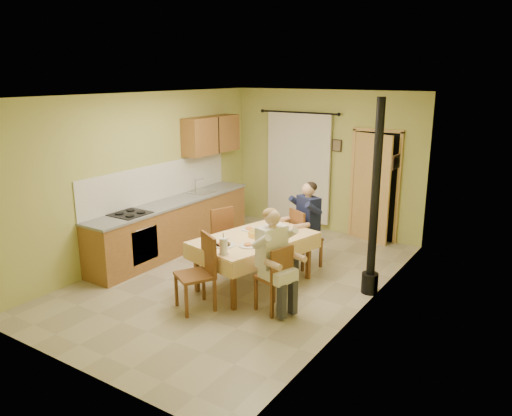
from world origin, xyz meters
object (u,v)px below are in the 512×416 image
Objects in this scene: chair_near at (196,288)px; chair_right at (274,291)px; chair_far at (305,249)px; stove_flue at (373,225)px; man_right at (273,249)px; man_far at (307,215)px; dining_table at (254,261)px; chair_left at (228,251)px.

chair_near is 1.04m from chair_right.
chair_far is 0.35× the size of stove_flue.
chair_right is (0.91, 0.51, -0.00)m from chair_near.
man_right is (0.90, 0.51, 0.59)m from chair_near.
dining_table is at bearing -76.04° from man_far.
chair_left is at bearing -41.26° from chair_near.
man_right reaches higher than chair_right.
man_far reaches higher than chair_far.
chair_near is (-0.51, -2.18, 0.00)m from chair_far.
man_far is at bearing 29.52° from man_right.
chair_far is 0.95× the size of chair_near.
man_right is (0.39, -1.69, 0.00)m from man_far.
chair_far is at bearing 30.19° from chair_right.
man_right is 0.50× the size of stove_flue.
chair_left is 1.41m from man_far.
chair_far reaches higher than dining_table.
chair_right is (0.40, -1.68, -0.00)m from chair_far.
chair_near is 1.19m from man_right.
chair_near is at bearing -135.46° from stove_flue.
dining_table is 2.05× the size of chair_left.
chair_left is at bearing 168.67° from dining_table.
chair_right is 0.67× the size of man_far.
chair_near is 2.62m from stove_flue.
chair_near reaches higher than chair_right.
man_right is at bearing 78.92° from chair_left.
chair_far is at bearing 29.83° from man_right.
man_right is at bearing -48.36° from chair_far.
man_far is (-0.40, 1.69, 0.59)m from chair_right.
chair_near is at bearing -74.81° from man_far.
man_far is (0.52, 2.19, 0.59)m from chair_near.
chair_near reaches higher than chair_far.
stove_flue reaches higher than man_right.
chair_near is 2.33m from man_far.
man_right is (-0.01, 0.00, 0.59)m from chair_right.
chair_left is 0.35× the size of stove_flue.
stove_flue reaches higher than chair_near.
dining_table is 0.72× the size of stove_flue.
stove_flue is at bearing 9.73° from man_far.
dining_table is 1.45× the size of man_right.
chair_near is 1.10× the size of chair_right.
man_far is 1.00× the size of man_right.
dining_table is 0.90m from chair_right.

